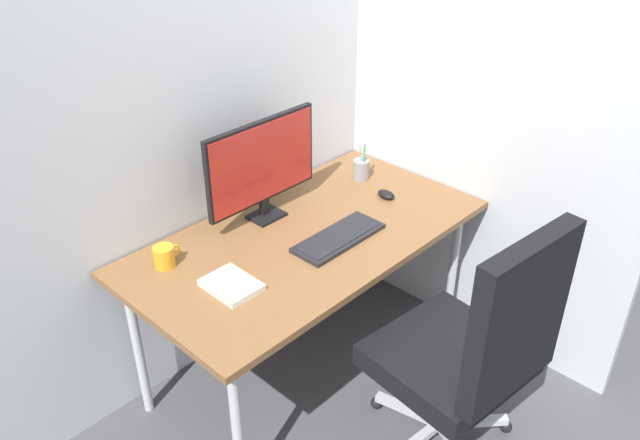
{
  "coord_description": "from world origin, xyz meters",
  "views": [
    {
      "loc": [
        -1.53,
        -1.53,
        2.07
      ],
      "look_at": [
        -0.01,
        -0.08,
        0.8
      ],
      "focal_mm": 35.99,
      "sensor_mm": 36.0,
      "label": 1
    }
  ],
  "objects_px": {
    "coffee_mug": "(165,256)",
    "keyboard": "(339,238)",
    "office_chair": "(475,347)",
    "monitor": "(262,164)",
    "pen_holder": "(361,169)",
    "notebook": "(231,285)",
    "mouse": "(386,194)"
  },
  "relations": [
    {
      "from": "keyboard",
      "to": "notebook",
      "type": "height_order",
      "value": "notebook"
    },
    {
      "from": "mouse",
      "to": "pen_holder",
      "type": "height_order",
      "value": "pen_holder"
    },
    {
      "from": "office_chair",
      "to": "coffee_mug",
      "type": "relative_size",
      "value": 9.25
    },
    {
      "from": "pen_holder",
      "to": "office_chair",
      "type": "bearing_deg",
      "value": -116.35
    },
    {
      "from": "office_chair",
      "to": "coffee_mug",
      "type": "distance_m",
      "value": 1.16
    },
    {
      "from": "office_chair",
      "to": "mouse",
      "type": "bearing_deg",
      "value": 61.55
    },
    {
      "from": "coffee_mug",
      "to": "pen_holder",
      "type": "bearing_deg",
      "value": -3.58
    },
    {
      "from": "keyboard",
      "to": "mouse",
      "type": "distance_m",
      "value": 0.4
    },
    {
      "from": "mouse",
      "to": "pen_holder",
      "type": "distance_m",
      "value": 0.21
    },
    {
      "from": "office_chair",
      "to": "monitor",
      "type": "bearing_deg",
      "value": 94.85
    },
    {
      "from": "office_chair",
      "to": "notebook",
      "type": "distance_m",
      "value": 0.88
    },
    {
      "from": "pen_holder",
      "to": "notebook",
      "type": "xyz_separation_m",
      "value": [
        -0.95,
        -0.22,
        -0.04
      ]
    },
    {
      "from": "keyboard",
      "to": "notebook",
      "type": "distance_m",
      "value": 0.49
    },
    {
      "from": "keyboard",
      "to": "notebook",
      "type": "relative_size",
      "value": 2.01
    },
    {
      "from": "coffee_mug",
      "to": "keyboard",
      "type": "bearing_deg",
      "value": -31.04
    },
    {
      "from": "monitor",
      "to": "notebook",
      "type": "height_order",
      "value": "monitor"
    },
    {
      "from": "mouse",
      "to": "notebook",
      "type": "xyz_separation_m",
      "value": [
        -0.89,
        -0.02,
        -0.0
      ]
    },
    {
      "from": "pen_holder",
      "to": "monitor",
      "type": "bearing_deg",
      "value": 173.0
    },
    {
      "from": "mouse",
      "to": "keyboard",
      "type": "bearing_deg",
      "value": -163.91
    },
    {
      "from": "pen_holder",
      "to": "coffee_mug",
      "type": "height_order",
      "value": "pen_holder"
    },
    {
      "from": "monitor",
      "to": "keyboard",
      "type": "xyz_separation_m",
      "value": [
        0.08,
        -0.35,
        -0.23
      ]
    },
    {
      "from": "office_chair",
      "to": "mouse",
      "type": "xyz_separation_m",
      "value": [
        0.39,
        0.72,
        0.18
      ]
    },
    {
      "from": "notebook",
      "to": "coffee_mug",
      "type": "distance_m",
      "value": 0.29
    },
    {
      "from": "office_chair",
      "to": "notebook",
      "type": "bearing_deg",
      "value": 125.35
    },
    {
      "from": "keyboard",
      "to": "mouse",
      "type": "relative_size",
      "value": 4.49
    },
    {
      "from": "mouse",
      "to": "notebook",
      "type": "height_order",
      "value": "mouse"
    },
    {
      "from": "pen_holder",
      "to": "notebook",
      "type": "height_order",
      "value": "pen_holder"
    },
    {
      "from": "keyboard",
      "to": "coffee_mug",
      "type": "height_order",
      "value": "coffee_mug"
    },
    {
      "from": "office_chair",
      "to": "keyboard",
      "type": "distance_m",
      "value": 0.66
    },
    {
      "from": "monitor",
      "to": "keyboard",
      "type": "height_order",
      "value": "monitor"
    },
    {
      "from": "office_chair",
      "to": "pen_holder",
      "type": "xyz_separation_m",
      "value": [
        0.45,
        0.92,
        0.21
      ]
    },
    {
      "from": "notebook",
      "to": "office_chair",
      "type": "bearing_deg",
      "value": -54.11
    }
  ]
}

